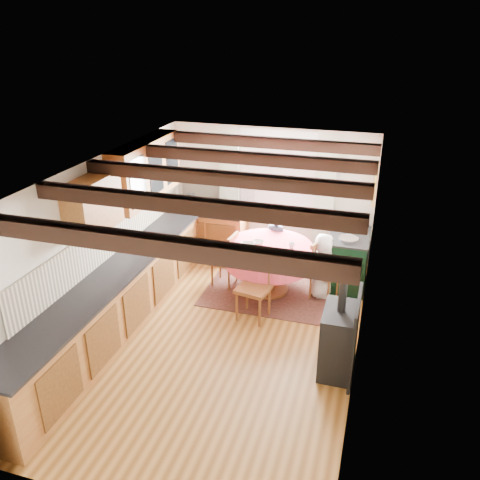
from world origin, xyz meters
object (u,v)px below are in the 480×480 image
(chair_left, at_px, (224,259))
(aga_range, at_px, (347,259))
(dining_table, at_px, (268,269))
(child_right, at_px, (322,266))
(cast_iron_stove, at_px, (340,324))
(chair_near, at_px, (253,286))
(cup, at_px, (292,246))
(child_far, at_px, (276,244))
(chair_right, at_px, (325,271))

(chair_left, relative_size, aga_range, 0.94)
(dining_table, distance_m, child_right, 0.86)
(chair_left, xyz_separation_m, cast_iron_stove, (2.05, -1.70, 0.21))
(chair_near, height_order, child_right, child_right)
(chair_near, xyz_separation_m, cup, (0.39, 0.80, 0.35))
(child_far, bearing_deg, cast_iron_stove, 135.82)
(child_far, bearing_deg, chair_near, 106.40)
(cast_iron_stove, distance_m, child_far, 2.68)
(chair_left, distance_m, cup, 1.19)
(chair_left, xyz_separation_m, child_far, (0.72, 0.63, 0.10))
(chair_right, xyz_separation_m, cup, (-0.53, -0.07, 0.40))
(chair_left, height_order, child_far, child_far)
(chair_left, distance_m, child_far, 0.96)
(chair_near, height_order, chair_left, chair_near)
(chair_right, height_order, child_far, child_far)
(dining_table, xyz_separation_m, chair_near, (-0.03, -0.82, 0.11))
(chair_near, xyz_separation_m, chair_right, (0.92, 0.88, -0.06))
(chair_near, relative_size, child_far, 0.93)
(chair_near, bearing_deg, aga_range, 60.10)
(child_right, height_order, cup, child_right)
(aga_range, bearing_deg, child_right, -124.25)
(cast_iron_stove, bearing_deg, cup, 119.39)
(aga_range, relative_size, child_right, 0.92)
(chair_right, distance_m, aga_range, 0.64)
(chair_left, bearing_deg, aga_range, 113.38)
(child_right, bearing_deg, cup, 95.54)
(dining_table, relative_size, cup, 14.04)
(cast_iron_stove, xyz_separation_m, child_far, (-1.33, 2.33, -0.11))
(chair_near, xyz_separation_m, child_right, (0.86, 0.94, 0.00))
(chair_left, distance_m, cast_iron_stove, 2.67)
(chair_near, distance_m, chair_left, 1.12)
(chair_right, height_order, child_right, child_right)
(chair_near, bearing_deg, cup, 74.09)
(cast_iron_stove, bearing_deg, child_right, 104.27)
(child_far, distance_m, child_right, 1.02)
(dining_table, xyz_separation_m, chair_right, (0.89, 0.06, 0.06))
(child_far, bearing_deg, dining_table, 108.94)
(cast_iron_stove, bearing_deg, child_far, 119.68)
(chair_left, distance_m, aga_range, 2.03)
(chair_left, height_order, cup, chair_left)
(cast_iron_stove, bearing_deg, chair_near, 147.13)
(chair_left, relative_size, cup, 9.43)
(child_right, bearing_deg, aga_range, -45.09)
(child_far, distance_m, cup, 0.84)
(chair_near, xyz_separation_m, cast_iron_stove, (1.32, -0.85, 0.15))
(chair_near, distance_m, child_far, 1.48)
(aga_range, height_order, child_far, child_far)
(aga_range, distance_m, child_right, 0.62)
(dining_table, bearing_deg, cast_iron_stove, -52.26)
(aga_range, bearing_deg, cast_iron_stove, -87.26)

